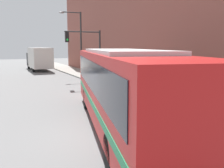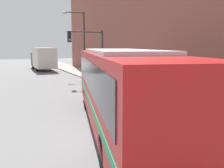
# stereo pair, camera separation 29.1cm
# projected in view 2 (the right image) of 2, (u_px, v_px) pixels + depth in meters

# --- Properties ---
(ground_plane) EXTENTS (120.00, 120.00, 0.00)m
(ground_plane) POSITION_uv_depth(u_px,v_px,m) (100.00, 136.00, 9.35)
(ground_plane) COLOR slate
(sidewalk) EXTENTS (3.19, 70.00, 0.14)m
(sidewalk) POSITION_uv_depth(u_px,v_px,m) (86.00, 74.00, 29.84)
(sidewalk) COLOR gray
(sidewalk) RESTS_ON ground_plane
(building_facade) EXTENTS (6.00, 30.87, 12.99)m
(building_facade) POSITION_uv_depth(u_px,v_px,m) (135.00, 17.00, 27.52)
(building_facade) COLOR brown
(building_facade) RESTS_ON ground_plane
(city_bus) EXTENTS (5.36, 12.29, 3.22)m
(city_bus) POSITION_uv_depth(u_px,v_px,m) (120.00, 84.00, 9.84)
(city_bus) COLOR red
(city_bus) RESTS_ON ground_plane
(delivery_truck) EXTENTS (2.46, 8.04, 3.11)m
(delivery_truck) POSITION_uv_depth(u_px,v_px,m) (43.00, 58.00, 34.77)
(delivery_truck) COLOR silver
(delivery_truck) RESTS_ON ground_plane
(fire_hydrant) EXTENTS (0.22, 0.30, 0.74)m
(fire_hydrant) POSITION_uv_depth(u_px,v_px,m) (148.00, 92.00, 15.60)
(fire_hydrant) COLOR #999999
(fire_hydrant) RESTS_ON sidewalk
(traffic_light_pole) EXTENTS (3.28, 0.35, 4.58)m
(traffic_light_pole) POSITION_uv_depth(u_px,v_px,m) (90.00, 46.00, 21.89)
(traffic_light_pole) COLOR #2D2D2D
(traffic_light_pole) RESTS_ON sidewalk
(parking_meter) EXTENTS (0.14, 0.14, 1.23)m
(parking_meter) POSITION_uv_depth(u_px,v_px,m) (120.00, 77.00, 19.05)
(parking_meter) COLOR #2D2D2D
(parking_meter) RESTS_ON sidewalk
(street_lamp) EXTENTS (2.44, 0.28, 6.84)m
(street_lamp) POSITION_uv_depth(u_px,v_px,m) (81.00, 38.00, 27.15)
(street_lamp) COLOR #2D2D2D
(street_lamp) RESTS_ON sidewalk
(pedestrian_near_corner) EXTENTS (0.34, 0.34, 1.67)m
(pedestrian_near_corner) POSITION_uv_depth(u_px,v_px,m) (167.00, 84.00, 15.80)
(pedestrian_near_corner) COLOR #47382D
(pedestrian_near_corner) RESTS_ON sidewalk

